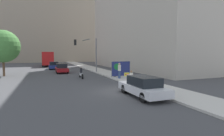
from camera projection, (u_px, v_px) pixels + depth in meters
ground_plane at (124, 92)px, 13.51m from camera, size 160.00×160.00×0.00m
sidewalk_curb at (102, 71)px, 28.57m from camera, size 3.03×90.00×0.14m
building_backdrop_far at (53, 21)px, 64.73m from camera, size 52.00×12.00×30.54m
building_backdrop_right at (141, 6)px, 34.83m from camera, size 10.00×32.00×24.93m
seated_protester at (131, 76)px, 16.90m from camera, size 0.99×0.77×1.19m
jogger_on_sidewalk at (119, 70)px, 19.91m from camera, size 0.34×0.34×1.78m
pedestrian_behind at (115, 69)px, 21.56m from camera, size 0.34×0.34×1.73m
protest_banner at (121, 69)px, 21.42m from camera, size 2.51×0.06×1.86m
traffic_light_pole at (88, 49)px, 26.49m from camera, size 3.52×3.29×5.20m
parked_car_curbside at (143, 86)px, 11.93m from camera, size 1.74×4.37×1.41m
car_on_road_nearest at (62, 68)px, 27.14m from camera, size 1.71×4.48×1.44m
car_on_road_midblock at (54, 65)px, 33.63m from camera, size 1.78×4.59×1.44m
city_bus_on_road at (47, 58)px, 42.79m from camera, size 2.50×10.37×3.37m
motorcycle_on_road at (81, 74)px, 21.07m from camera, size 0.28×2.16×1.26m
street_tree_near_curb at (3, 46)px, 22.77m from camera, size 4.26×4.26×6.06m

